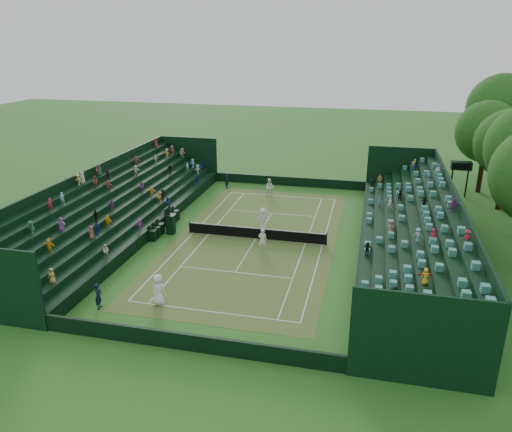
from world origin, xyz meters
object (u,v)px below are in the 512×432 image
object	(u,v)px
tennis_net	(256,233)
player_near_west	(158,290)
umpire_chair	(170,222)
player_far_east	(263,218)
player_far_west	(270,188)
player_near_east	(263,240)

from	to	relation	value
tennis_net	player_near_west	size ratio (longest dim) A/B	5.75
umpire_chair	player_far_east	bearing A→B (deg)	23.37
player_near_west	player_far_west	world-z (taller)	player_near_west
umpire_chair	player_far_east	size ratio (longest dim) A/B	1.40
tennis_net	player_far_west	size ratio (longest dim) A/B	6.14
tennis_net	player_far_east	bearing A→B (deg)	89.50
umpire_chair	player_far_west	distance (m)	13.47
tennis_net	umpire_chair	xyz separation A→B (m)	(-7.27, -0.53, 0.55)
umpire_chair	player_far_west	world-z (taller)	umpire_chair
player_near_west	player_far_east	distance (m)	14.78
player_near_west	player_near_east	bearing A→B (deg)	-102.18
player_near_west	player_near_east	xyz separation A→B (m)	(4.51, 9.36, -0.06)
player_far_west	umpire_chair	bearing A→B (deg)	-122.41
umpire_chair	player_near_east	distance (m)	8.56
tennis_net	player_far_west	xyz separation A→B (m)	(-1.25, 11.53, 0.42)
player_near_west	player_far_east	world-z (taller)	player_near_west
umpire_chair	player_near_east	xyz separation A→B (m)	(8.36, -1.86, -0.12)
umpire_chair	player_far_east	distance (m)	7.94
player_far_west	player_far_east	world-z (taller)	player_far_west
player_near_east	player_far_east	bearing A→B (deg)	-78.49
player_far_west	player_near_east	bearing A→B (deg)	-86.35
player_near_east	player_near_west	bearing A→B (deg)	63.79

